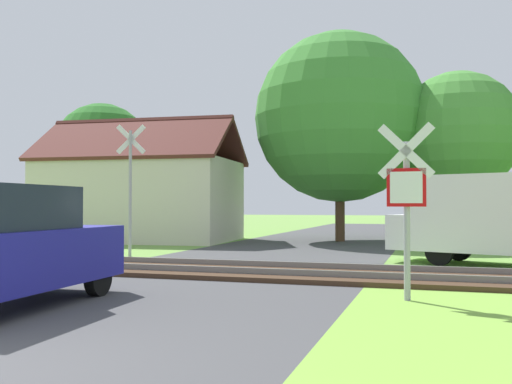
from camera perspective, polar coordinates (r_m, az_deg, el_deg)
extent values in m
cube|color=#424244|center=(7.36, -21.16, -12.91)|extent=(6.53, 80.00, 0.01)
cube|color=#422D1E|center=(12.65, -3.55, -7.87)|extent=(60.00, 2.60, 0.10)
cube|color=slate|center=(13.31, -2.44, -7.07)|extent=(60.00, 0.08, 0.12)
cube|color=slate|center=(11.97, -4.78, -7.71)|extent=(60.00, 0.08, 0.12)
cylinder|color=#9E9EA5|center=(9.24, 14.85, -2.81)|extent=(0.10, 0.10, 2.49)
cube|color=red|center=(9.18, 14.80, 0.45)|extent=(0.60, 0.06, 0.60)
cube|color=white|center=(9.15, 14.78, 0.45)|extent=(0.49, 0.04, 0.49)
cube|color=white|center=(9.21, 14.78, 4.00)|extent=(0.88, 0.08, 0.88)
cube|color=white|center=(9.21, 14.78, 4.00)|extent=(0.88, 0.08, 0.88)
cylinder|color=#9E9EA5|center=(16.95, -12.47, -0.14)|extent=(0.09, 0.09, 3.67)
cube|color=white|center=(17.11, -12.40, 5.17)|extent=(0.86, 0.25, 0.88)
cube|color=white|center=(17.11, -12.40, 5.17)|extent=(0.86, 0.25, 0.88)
cube|color=beige|center=(24.47, -11.35, -0.86)|extent=(7.98, 5.66, 3.35)
cube|color=#562823|center=(23.47, -12.59, 5.32)|extent=(8.18, 3.50, 1.97)
cube|color=#562823|center=(25.77, -10.17, 4.71)|extent=(8.18, 3.50, 1.97)
cube|color=brown|center=(23.85, -6.71, 5.38)|extent=(0.54, 0.54, 1.10)
cylinder|color=#513823|center=(23.72, 8.40, -1.90)|extent=(0.39, 0.39, 2.49)
sphere|color=#3D8433|center=(24.00, 8.37, 7.39)|extent=(7.02, 7.02, 7.02)
cylinder|color=#513823|center=(27.59, -15.18, -1.94)|extent=(0.31, 0.31, 2.34)
sphere|color=#286B23|center=(27.71, -15.14, 3.96)|extent=(4.47, 4.47, 4.47)
cylinder|color=#513823|center=(23.84, 19.58, -1.79)|extent=(0.35, 0.35, 2.53)
sphere|color=#478E38|center=(24.01, 19.53, 5.59)|extent=(4.85, 4.85, 4.85)
cube|color=white|center=(15.14, 23.92, -1.97)|extent=(4.59, 3.18, 1.90)
cube|color=white|center=(15.88, 15.26, -3.81)|extent=(1.26, 1.93, 0.90)
cube|color=#19232D|center=(15.73, 16.49, -0.79)|extent=(0.57, 1.54, 0.85)
cylinder|color=black|center=(16.30, 19.63, -5.30)|extent=(0.70, 0.39, 0.68)
cylinder|color=black|center=(14.82, 17.86, -5.71)|extent=(0.70, 0.39, 0.68)
cube|color=navy|center=(9.05, -23.76, -6.11)|extent=(1.79, 4.06, 0.84)
cylinder|color=black|center=(9.81, -15.50, -8.26)|extent=(0.20, 0.61, 0.60)
cylinder|color=black|center=(10.59, -22.08, -7.69)|extent=(0.20, 0.61, 0.60)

